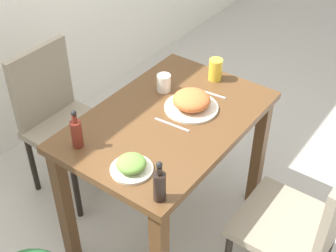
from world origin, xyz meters
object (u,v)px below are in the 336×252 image
at_px(drink_cup, 164,83).
at_px(sauce_bottle, 76,132).
at_px(chair_near, 305,222).
at_px(food_plate, 191,102).
at_px(juice_glass, 215,69).
at_px(condiment_bottle, 160,185).
at_px(chair_far, 60,115).
at_px(side_plate, 131,165).

distance_m(drink_cup, sauce_bottle, 0.57).
xyz_separation_m(drink_cup, sauce_bottle, (-0.56, 0.04, 0.03)).
distance_m(chair_near, drink_cup, 0.93).
bearing_deg(food_plate, chair_near, -98.09).
bearing_deg(drink_cup, juice_glass, -31.20).
height_order(chair_near, condiment_bottle, condiment_bottle).
distance_m(juice_glass, sauce_bottle, 0.83).
distance_m(chair_far, sauce_bottle, 0.71).
bearing_deg(chair_far, drink_cup, -67.88).
bearing_deg(chair_far, chair_near, -86.61).
height_order(juice_glass, sauce_bottle, sauce_bottle).
height_order(food_plate, condiment_bottle, condiment_bottle).
relative_size(chair_far, sauce_bottle, 4.70).
bearing_deg(chair_far, sauce_bottle, -122.75).
distance_m(chair_near, side_plate, 0.80).
bearing_deg(juice_glass, chair_near, -118.26).
bearing_deg(food_plate, drink_cup, 76.28).
bearing_deg(food_plate, sauce_bottle, 154.84).
bearing_deg(juice_glass, chair_far, 123.63).
bearing_deg(juice_glass, food_plate, -169.87).
bearing_deg(side_plate, sauce_bottle, 93.18).
relative_size(chair_near, drink_cup, 9.86).
distance_m(chair_far, condiment_bottle, 1.11).
relative_size(chair_far, juice_glass, 7.71).
distance_m(food_plate, side_plate, 0.50).
bearing_deg(chair_far, food_plate, -76.73).
bearing_deg(side_plate, food_plate, 4.94).
bearing_deg(side_plate, condiment_bottle, -107.33).
bearing_deg(chair_far, condiment_bottle, -110.83).
height_order(chair_far, drink_cup, chair_far).
xyz_separation_m(drink_cup, juice_glass, (0.24, -0.15, 0.01)).
relative_size(food_plate, sauce_bottle, 1.38).
height_order(sauce_bottle, condiment_bottle, same).
height_order(chair_far, condiment_bottle, condiment_bottle).
xyz_separation_m(chair_near, side_plate, (-0.40, 0.63, 0.29)).
relative_size(chair_near, chair_far, 1.00).
relative_size(chair_far, food_plate, 3.40).
bearing_deg(sauce_bottle, juice_glass, -13.21).
distance_m(drink_cup, juice_glass, 0.29).
height_order(food_plate, sauce_bottle, sauce_bottle).
distance_m(side_plate, juice_glass, 0.80).
distance_m(food_plate, condiment_bottle, 0.60).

